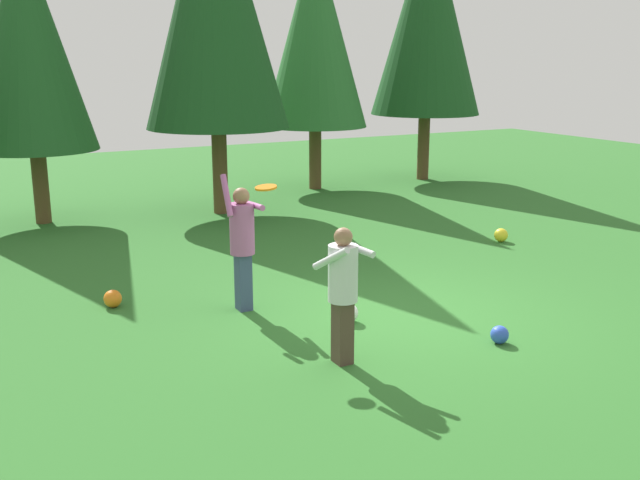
{
  "coord_description": "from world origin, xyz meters",
  "views": [
    {
      "loc": [
        -5.56,
        -7.94,
        3.45
      ],
      "look_at": [
        -1.05,
        0.55,
        1.05
      ],
      "focal_mm": 41.37,
      "sensor_mm": 36.0,
      "label": 1
    }
  ],
  "objects_px": {
    "tree_far_right": "(428,15)",
    "tree_left": "(27,40)",
    "tree_right": "(315,33)",
    "ball_white": "(349,313)",
    "person_thrower": "(242,238)",
    "ball_yellow": "(501,235)",
    "ball_blue": "(500,335)",
    "person_catcher": "(343,284)",
    "ball_orange": "(113,299)",
    "frisbee": "(266,187)"
  },
  "relations": [
    {
      "from": "ball_yellow",
      "to": "ball_blue",
      "type": "bearing_deg",
      "value": -131.53
    },
    {
      "from": "tree_right",
      "to": "ball_yellow",
      "type": "bearing_deg",
      "value": -86.52
    },
    {
      "from": "ball_blue",
      "to": "tree_left",
      "type": "xyz_separation_m",
      "value": [
        -3.98,
        9.85,
        3.67
      ]
    },
    {
      "from": "ball_white",
      "to": "tree_right",
      "type": "bearing_deg",
      "value": 64.93
    },
    {
      "from": "tree_right",
      "to": "tree_left",
      "type": "bearing_deg",
      "value": -171.86
    },
    {
      "from": "frisbee",
      "to": "tree_left",
      "type": "bearing_deg",
      "value": 100.82
    },
    {
      "from": "person_catcher",
      "to": "ball_blue",
      "type": "bearing_deg",
      "value": -119.54
    },
    {
      "from": "ball_blue",
      "to": "ball_orange",
      "type": "height_order",
      "value": "ball_orange"
    },
    {
      "from": "frisbee",
      "to": "ball_yellow",
      "type": "distance_m",
      "value": 6.62
    },
    {
      "from": "ball_yellow",
      "to": "tree_left",
      "type": "height_order",
      "value": "tree_left"
    },
    {
      "from": "ball_orange",
      "to": "ball_white",
      "type": "relative_size",
      "value": 1.0
    },
    {
      "from": "ball_yellow",
      "to": "tree_right",
      "type": "relative_size",
      "value": 0.04
    },
    {
      "from": "tree_far_right",
      "to": "tree_left",
      "type": "bearing_deg",
      "value": -174.79
    },
    {
      "from": "person_catcher",
      "to": "ball_white",
      "type": "relative_size",
      "value": 6.3
    },
    {
      "from": "ball_blue",
      "to": "tree_far_right",
      "type": "relative_size",
      "value": 0.03
    },
    {
      "from": "ball_orange",
      "to": "tree_left",
      "type": "bearing_deg",
      "value": 90.58
    },
    {
      "from": "ball_white",
      "to": "ball_orange",
      "type": "bearing_deg",
      "value": 141.83
    },
    {
      "from": "ball_white",
      "to": "tree_right",
      "type": "height_order",
      "value": "tree_right"
    },
    {
      "from": "ball_blue",
      "to": "tree_left",
      "type": "relative_size",
      "value": 0.04
    },
    {
      "from": "ball_yellow",
      "to": "tree_far_right",
      "type": "bearing_deg",
      "value": 65.87
    },
    {
      "from": "tree_left",
      "to": "ball_yellow",
      "type": "bearing_deg",
      "value": -38.1
    },
    {
      "from": "person_thrower",
      "to": "tree_right",
      "type": "height_order",
      "value": "tree_right"
    },
    {
      "from": "ball_blue",
      "to": "tree_far_right",
      "type": "bearing_deg",
      "value": 58.67
    },
    {
      "from": "tree_right",
      "to": "person_catcher",
      "type": "bearing_deg",
      "value": -116.01
    },
    {
      "from": "frisbee",
      "to": "tree_left",
      "type": "distance_m",
      "value": 8.6
    },
    {
      "from": "ball_blue",
      "to": "ball_orange",
      "type": "bearing_deg",
      "value": 137.36
    },
    {
      "from": "ball_white",
      "to": "tree_far_right",
      "type": "xyz_separation_m",
      "value": [
        7.85,
        9.29,
        4.43
      ]
    },
    {
      "from": "person_catcher",
      "to": "frisbee",
      "type": "xyz_separation_m",
      "value": [
        -0.4,
        1.21,
        0.96
      ]
    },
    {
      "from": "frisbee",
      "to": "ball_yellow",
      "type": "xyz_separation_m",
      "value": [
        5.92,
        2.37,
        -1.77
      ]
    },
    {
      "from": "frisbee",
      "to": "ball_white",
      "type": "xyz_separation_m",
      "value": [
        1.14,
        -0.08,
        -1.78
      ]
    },
    {
      "from": "person_thrower",
      "to": "ball_white",
      "type": "distance_m",
      "value": 1.79
    },
    {
      "from": "ball_yellow",
      "to": "tree_left",
      "type": "relative_size",
      "value": 0.04
    },
    {
      "from": "tree_far_right",
      "to": "ball_blue",
      "type": "bearing_deg",
      "value": -121.33
    },
    {
      "from": "person_catcher",
      "to": "ball_white",
      "type": "xyz_separation_m",
      "value": [
        0.74,
        1.12,
        -0.82
      ]
    },
    {
      "from": "ball_yellow",
      "to": "ball_white",
      "type": "bearing_deg",
      "value": -152.92
    },
    {
      "from": "ball_white",
      "to": "tree_right",
      "type": "relative_size",
      "value": 0.04
    },
    {
      "from": "tree_left",
      "to": "ball_orange",
      "type": "bearing_deg",
      "value": -89.42
    },
    {
      "from": "tree_left",
      "to": "tree_right",
      "type": "xyz_separation_m",
      "value": [
        7.08,
        1.01,
        0.26
      ]
    },
    {
      "from": "person_catcher",
      "to": "ball_yellow",
      "type": "relative_size",
      "value": 6.15
    },
    {
      "from": "person_catcher",
      "to": "ball_white",
      "type": "height_order",
      "value": "person_catcher"
    },
    {
      "from": "ball_orange",
      "to": "tree_far_right",
      "type": "bearing_deg",
      "value": 34.46
    },
    {
      "from": "ball_white",
      "to": "tree_far_right",
      "type": "relative_size",
      "value": 0.03
    },
    {
      "from": "person_catcher",
      "to": "tree_right",
      "type": "bearing_deg",
      "value": -44.26
    },
    {
      "from": "person_thrower",
      "to": "tree_far_right",
      "type": "height_order",
      "value": "tree_far_right"
    },
    {
      "from": "ball_white",
      "to": "tree_left",
      "type": "bearing_deg",
      "value": 108.04
    },
    {
      "from": "tree_far_right",
      "to": "tree_right",
      "type": "bearing_deg",
      "value": 179.19
    },
    {
      "from": "ball_blue",
      "to": "tree_right",
      "type": "height_order",
      "value": "tree_right"
    },
    {
      "from": "person_thrower",
      "to": "ball_orange",
      "type": "bearing_deg",
      "value": -115.77
    },
    {
      "from": "ball_blue",
      "to": "ball_orange",
      "type": "relative_size",
      "value": 0.89
    },
    {
      "from": "tree_left",
      "to": "tree_right",
      "type": "relative_size",
      "value": 0.94
    }
  ]
}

